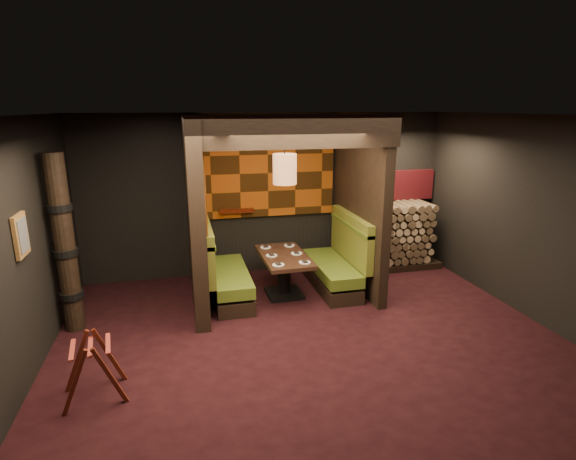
% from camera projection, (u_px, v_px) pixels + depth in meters
% --- Properties ---
extents(floor, '(6.50, 5.50, 0.02)m').
position_uv_depth(floor, '(312.00, 341.00, 5.84)').
color(floor, black).
rests_on(floor, ground).
extents(ceiling, '(6.50, 5.50, 0.02)m').
position_uv_depth(ceiling, '(315.00, 114.00, 5.08)').
color(ceiling, black).
rests_on(ceiling, ground).
extents(wall_back, '(6.50, 0.02, 2.85)m').
position_uv_depth(wall_back, '(269.00, 194.00, 8.04)').
color(wall_back, black).
rests_on(wall_back, ground).
extents(wall_front, '(6.50, 0.02, 2.85)m').
position_uv_depth(wall_front, '(438.00, 351.00, 2.87)').
color(wall_front, black).
rests_on(wall_front, ground).
extents(wall_left, '(0.02, 5.50, 2.85)m').
position_uv_depth(wall_left, '(16.00, 256.00, 4.71)').
color(wall_left, black).
rests_on(wall_left, ground).
extents(wall_right, '(0.02, 5.50, 2.85)m').
position_uv_depth(wall_right, '(539.00, 220.00, 6.20)').
color(wall_right, black).
rests_on(wall_right, ground).
extents(partition_left, '(0.20, 2.20, 2.85)m').
position_uv_depth(partition_left, '(195.00, 212.00, 6.70)').
color(partition_left, black).
rests_on(partition_left, floor).
extents(partition_right, '(0.15, 2.10, 2.85)m').
position_uv_depth(partition_right, '(359.00, 203.00, 7.35)').
color(partition_right, black).
rests_on(partition_right, floor).
extents(header_beam, '(2.85, 0.18, 0.44)m').
position_uv_depth(header_beam, '(297.00, 132.00, 5.79)').
color(header_beam, black).
rests_on(header_beam, partition_left).
extents(tapa_back_panel, '(2.40, 0.06, 1.55)m').
position_uv_depth(tapa_back_panel, '(268.00, 173.00, 7.89)').
color(tapa_back_panel, '#A9490F').
rests_on(tapa_back_panel, wall_back).
extents(tapa_side_panel, '(0.04, 1.85, 1.45)m').
position_uv_depth(tapa_side_panel, '(201.00, 182.00, 6.77)').
color(tapa_side_panel, '#A9490F').
rests_on(tapa_side_panel, partition_left).
extents(lacquer_shelf, '(0.60, 0.12, 0.07)m').
position_uv_depth(lacquer_shelf, '(237.00, 211.00, 7.87)').
color(lacquer_shelf, '#511607').
rests_on(lacquer_shelf, wall_back).
extents(booth_bench_left, '(0.68, 1.60, 1.14)m').
position_uv_depth(booth_bench_left, '(223.00, 274.00, 7.06)').
color(booth_bench_left, black).
rests_on(booth_bench_left, floor).
extents(booth_bench_right, '(0.68, 1.60, 1.14)m').
position_uv_depth(booth_bench_right, '(337.00, 264.00, 7.49)').
color(booth_bench_right, black).
rests_on(booth_bench_right, floor).
extents(dining_table, '(0.73, 1.31, 0.68)m').
position_uv_depth(dining_table, '(284.00, 269.00, 7.14)').
color(dining_table, black).
rests_on(dining_table, floor).
extents(place_settings, '(0.61, 1.08, 0.03)m').
position_uv_depth(place_settings, '(284.00, 254.00, 7.08)').
color(place_settings, white).
rests_on(place_settings, dining_table).
extents(pendant_lamp, '(0.36, 0.36, 1.03)m').
position_uv_depth(pendant_lamp, '(285.00, 169.00, 6.67)').
color(pendant_lamp, '#AE7246').
rests_on(pendant_lamp, ceiling).
extents(framed_picture, '(0.05, 0.36, 0.46)m').
position_uv_depth(framed_picture, '(21.00, 235.00, 4.77)').
color(framed_picture, olive).
rests_on(framed_picture, wall_left).
extents(luggage_rack, '(0.71, 0.55, 0.71)m').
position_uv_depth(luggage_rack, '(93.00, 366.00, 4.63)').
color(luggage_rack, '#4F190D').
rests_on(luggage_rack, floor).
extents(totem_column, '(0.31, 0.31, 2.40)m').
position_uv_depth(totem_column, '(65.00, 246.00, 5.85)').
color(totem_column, black).
rests_on(totem_column, floor).
extents(firewood_stack, '(1.73, 0.70, 1.22)m').
position_uv_depth(firewood_stack, '(393.00, 236.00, 8.40)').
color(firewood_stack, black).
rests_on(firewood_stack, floor).
extents(mosaic_header, '(1.83, 0.10, 0.56)m').
position_uv_depth(mosaic_header, '(388.00, 186.00, 8.47)').
color(mosaic_header, maroon).
rests_on(mosaic_header, wall_back).
extents(bay_front_post, '(0.08, 0.08, 2.85)m').
position_uv_depth(bay_front_post, '(358.00, 199.00, 7.61)').
color(bay_front_post, black).
rests_on(bay_front_post, floor).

